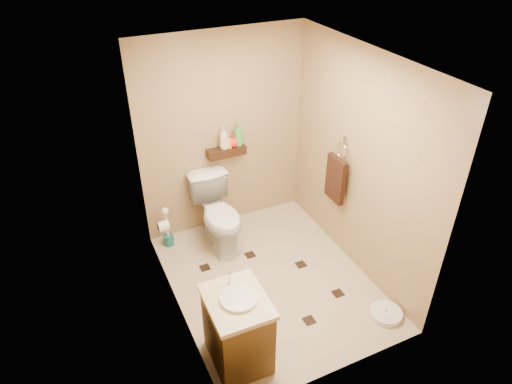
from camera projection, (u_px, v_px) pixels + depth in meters
ground at (270, 280)px, 4.96m from camera, size 2.50×2.50×0.00m
wall_back at (223, 135)px, 5.26m from camera, size 2.00×0.04×2.40m
wall_front at (349, 269)px, 3.36m from camera, size 2.00×0.04×2.40m
wall_left at (169, 213)px, 3.95m from camera, size 0.04×2.50×2.40m
wall_right at (359, 165)px, 4.66m from camera, size 0.04×2.50×2.40m
ceiling at (275, 61)px, 3.65m from camera, size 2.00×2.50×0.02m
wall_shelf at (226, 152)px, 5.29m from camera, size 0.46×0.14×0.10m
floor_accents at (273, 283)px, 4.92m from camera, size 1.25×1.27×0.01m
toilet at (219, 214)px, 5.27m from camera, size 0.49×0.83×0.84m
vanity at (238, 329)px, 3.92m from camera, size 0.51×0.61×0.85m
bathroom_scale at (386, 313)px, 4.52m from camera, size 0.36×0.36×0.06m
toilet_brush at (168, 232)px, 5.38m from camera, size 0.12×0.12×0.53m
towel_ring at (336, 177)px, 4.96m from camera, size 0.12×0.30×0.76m
toilet_paper at (163, 226)px, 4.79m from camera, size 0.12×0.11×0.12m
bottle_a at (224, 138)px, 5.18m from camera, size 0.14×0.14×0.27m
bottle_b at (228, 141)px, 5.23m from camera, size 0.10×0.10×0.16m
bottle_c at (233, 141)px, 5.26m from camera, size 0.13×0.13×0.15m
bottle_d at (238, 135)px, 5.24m from camera, size 0.13×0.13×0.28m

